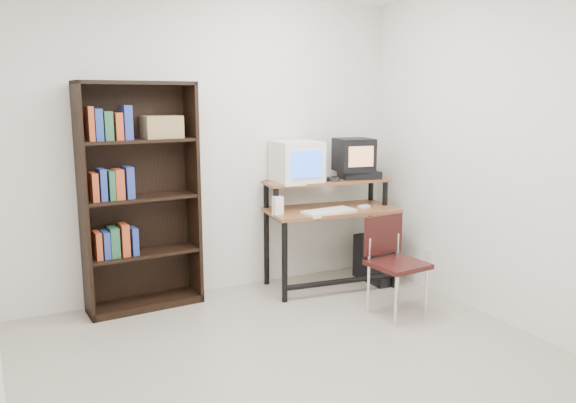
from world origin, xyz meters
name	(u,v)px	position (x,y,z in m)	size (l,w,h in m)	color
floor	(290,397)	(0.00, 0.00, -0.01)	(4.00, 4.00, 0.01)	#AEA290
back_wall	(187,148)	(0.00, 2.00, 1.30)	(4.00, 0.01, 2.60)	silver
right_wall	(545,160)	(2.00, 0.00, 1.30)	(0.01, 4.00, 2.60)	silver
computer_desk	(330,214)	(1.22, 1.62, 0.68)	(1.21, 0.70, 0.98)	brown
crt_monitor	(297,162)	(0.95, 1.77, 1.16)	(0.41, 0.42, 0.37)	white
vcr	(359,175)	(1.56, 1.67, 1.01)	(0.36, 0.26, 0.08)	black
crt_tv	(354,155)	(1.51, 1.69, 1.20)	(0.37, 0.37, 0.30)	black
cd_spindle	(334,179)	(1.26, 1.63, 0.99)	(0.12, 0.12, 0.05)	#26262B
keyboard	(329,212)	(1.11, 1.46, 0.74)	(0.47, 0.21, 0.04)	white
mousepad	(363,209)	(1.49, 1.50, 0.72)	(0.22, 0.18, 0.01)	black
mouse	(364,207)	(1.50, 1.50, 0.74)	(0.10, 0.06, 0.03)	white
desk_speaker	(278,206)	(0.67, 1.58, 0.80)	(0.08, 0.07, 0.17)	white
pc_tower	(375,259)	(1.67, 1.54, 0.21)	(0.20, 0.45, 0.42)	black
school_chair	(392,255)	(1.32, 0.81, 0.49)	(0.44, 0.44, 0.80)	black
bookshelf	(139,195)	(-0.45, 1.86, 0.95)	(0.95, 0.37, 1.86)	black
wall_outlet	(428,256)	(1.99, 1.15, 0.30)	(0.02, 0.08, 0.12)	beige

